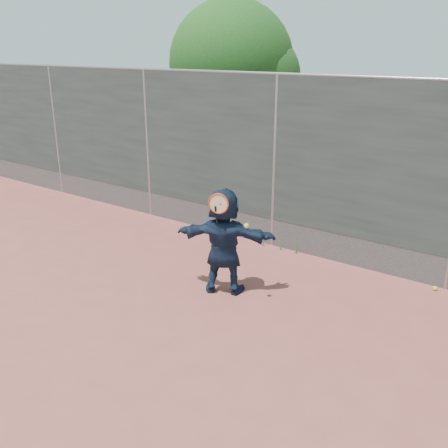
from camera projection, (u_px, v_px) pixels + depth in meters
The scene contains 7 objects.
ground at pixel (134, 328), 6.43m from camera, with size 80.00×80.00×0.00m, color #9E4C42.
player at pixel (224, 241), 7.15m from camera, with size 1.46×0.46×1.57m, color #16253D.
ball_ground at pixel (435, 288), 7.40m from camera, with size 0.07×0.07×0.07m, color yellow.
fence at pixel (275, 160), 8.58m from camera, with size 20.00×0.06×3.03m.
swing_action at pixel (221, 207), 6.76m from camera, with size 0.60×0.15×0.51m.
tree_left at pixel (238, 67), 12.01m from camera, with size 3.15×3.00×4.53m.
weed_clump at pixel (283, 243), 8.81m from camera, with size 0.68×0.07×0.30m.
Camera 1 is at (4.20, -3.88, 3.43)m, focal length 40.00 mm.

